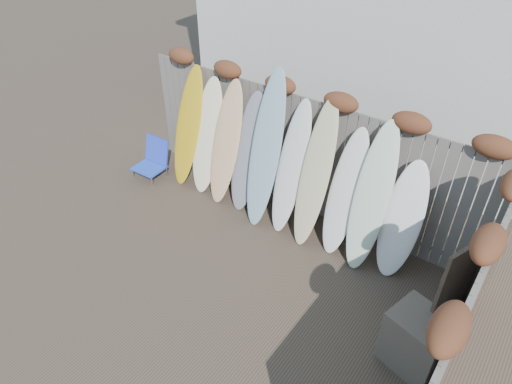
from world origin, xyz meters
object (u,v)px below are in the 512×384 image
Objects in this scene: surfboard_0 at (188,127)px; lattice_panel at (463,289)px; wooden_crate at (417,341)px; beach_chair at (153,159)px.

lattice_panel is at bearing -3.66° from surfboard_0.
lattice_panel is at bearing 71.21° from wooden_crate.
surfboard_0 is (-4.69, 1.33, 0.65)m from wooden_crate.
surfboard_0 is at bearing 164.14° from wooden_crate.
wooden_crate is (5.33, -0.99, 0.06)m from beach_chair.
beach_chair is 0.43× the size of lattice_panel.
wooden_crate is 4.92m from surfboard_0.
lattice_panel is 0.75× the size of surfboard_0.
lattice_panel is (0.22, 0.65, 0.42)m from wooden_crate.
lattice_panel reaches higher than wooden_crate.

